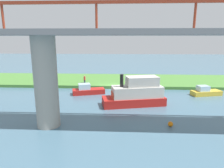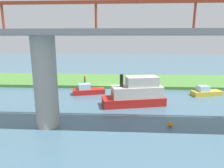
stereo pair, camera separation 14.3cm
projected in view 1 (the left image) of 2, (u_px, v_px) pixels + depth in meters
ground_plane at (111, 89)px, 34.43m from camera, size 160.00×160.00×0.00m
grassy_bank at (113, 80)px, 40.21m from camera, size 80.00×12.00×0.50m
bridge_pylon at (46, 83)px, 18.97m from camera, size 2.21×2.21×8.72m
bridge_span at (42, 30)px, 17.91m from camera, size 65.41×4.30×3.25m
person_on_bank at (85, 79)px, 36.70m from camera, size 0.48×0.48×1.39m
mooring_post at (156, 83)px, 34.70m from camera, size 0.20×0.20×0.96m
pontoon_yellow at (136, 94)px, 25.86m from camera, size 8.38×4.34×4.09m
skiff_small at (88, 90)px, 31.24m from camera, size 5.22×3.08×1.64m
motorboat_white at (205, 92)px, 30.50m from camera, size 4.75×2.61×1.50m
marker_buoy at (171, 124)px, 19.66m from camera, size 0.50×0.50×0.50m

